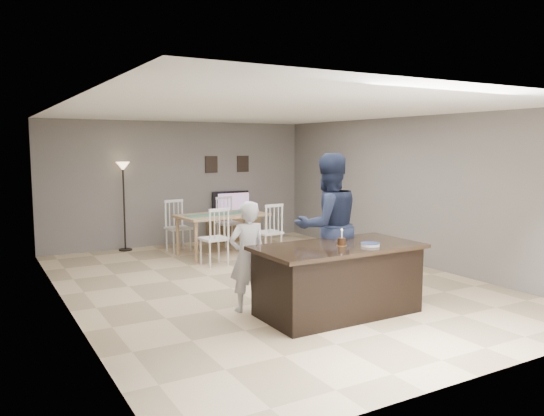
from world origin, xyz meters
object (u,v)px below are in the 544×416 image
tv_console (234,227)px  floor_lamp (123,182)px  birthday_cake (342,242)px  dining_table (222,221)px  man (328,226)px  television (232,203)px  kitchen_island (338,279)px  woman (247,256)px  plate_stack (370,244)px

tv_console → floor_lamp: (-2.50, 0.02, 1.13)m
birthday_cake → tv_console: bearing=78.1°
birthday_cake → dining_table: bearing=86.4°
tv_console → man: size_ratio=0.58×
tv_console → television: bearing=90.0°
man → kitchen_island: bearing=70.6°
birthday_cake → dining_table: size_ratio=0.10×
kitchen_island → woman: 1.21m
tv_console → dining_table: 1.69m
kitchen_island → plate_stack: size_ratio=8.83×
woman → plate_stack: 1.59m
plate_stack → floor_lamp: (-1.61, 5.84, 0.51)m
kitchen_island → tv_console: 5.70m
kitchen_island → dining_table: size_ratio=1.02×
kitchen_island → dining_table: (0.28, 4.20, 0.22)m
television → woman: woman is taller
man → plate_stack: 0.93m
tv_console → woman: (-2.15, -4.87, 0.43)m
tv_console → birthday_cake: birthday_cake is taller
woman → dining_table: 3.71m
kitchen_island → tv_console: size_ratio=1.79×
television → floor_lamp: floor_lamp is taller
plate_stack → woman: bearing=143.2°
man → plate_stack: bearing=95.6°
kitchen_island → man: size_ratio=1.04×
tv_console → plate_stack: plate_stack is taller
television → man: 5.04m
tv_console → dining_table: bearing=-123.8°
man → dining_table: man is taller
man → dining_table: (-0.04, 3.52, -0.35)m
woman → plate_stack: (1.27, -0.95, 0.19)m
woman → man: 1.31m
kitchen_island → woman: size_ratio=1.48×
dining_table → plate_stack: bearing=-94.7°
kitchen_island → floor_lamp: 5.82m
television → plate_stack: bearing=81.5°
tv_console → woman: size_ratio=0.83×
birthday_cake → floor_lamp: floor_lamp is taller
television → birthday_cake: television is taller
television → dining_table: 1.72m
tv_console → birthday_cake: bearing=-101.9°
tv_console → man: 5.03m
dining_table → floor_lamp: size_ratio=1.14×
kitchen_island → plate_stack: bearing=-38.3°
man → birthday_cake: bearing=73.3°
tv_console → dining_table: size_ratio=0.57×
man → floor_lamp: bearing=-65.7°
plate_stack → floor_lamp: 6.08m
woman → television: bearing=-114.0°
kitchen_island → birthday_cake: size_ratio=10.02×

